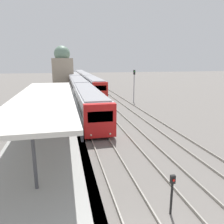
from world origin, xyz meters
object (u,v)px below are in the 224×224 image
at_px(person_on_platform, 66,121).
at_px(train_near, 78,86).
at_px(train_far, 85,78).
at_px(signal_post_near, 172,190).
at_px(signal_mast_far, 134,82).

relative_size(person_on_platform, train_near, 0.03).
bearing_deg(person_on_platform, train_far, 82.41).
distance_m(train_far, signal_post_near, 53.80).
distance_m(signal_post_near, signal_mast_far, 26.36).
height_order(train_near, signal_post_near, train_near).
height_order(train_far, signal_mast_far, signal_mast_far).
bearing_deg(train_far, person_on_platform, -97.59).
distance_m(train_far, signal_mast_far, 28.79).
bearing_deg(train_near, signal_mast_far, -49.04).
distance_m(train_near, train_far, 19.31).
bearing_deg(train_far, signal_post_near, -91.88).
relative_size(train_near, signal_mast_far, 10.08).
height_order(train_far, signal_post_near, train_far).
xyz_separation_m(person_on_platform, train_far, (5.90, 44.24, -0.14)).
xyz_separation_m(person_on_platform, signal_mast_far, (10.75, 15.90, 1.33)).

